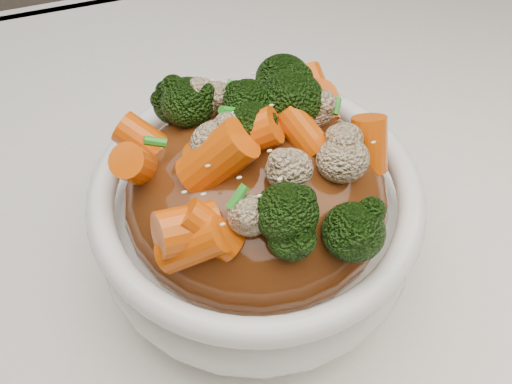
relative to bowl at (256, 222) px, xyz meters
name	(u,v)px	position (x,y,z in m)	size (l,w,h in m)	color
tablecloth	(297,261)	(0.03, 0.00, -0.07)	(1.20, 0.80, 0.04)	white
bowl	(256,222)	(0.00, 0.00, 0.00)	(0.23, 0.23, 0.09)	white
sauce_base	(256,195)	(0.00, 0.00, 0.03)	(0.18, 0.18, 0.10)	#53270E
carrots	(256,126)	(0.00, 0.00, 0.10)	(0.18, 0.18, 0.05)	#DB5407
broccoli	(256,128)	(0.00, 0.00, 0.10)	(0.18, 0.18, 0.05)	black
cauliflower	(256,130)	(0.00, 0.00, 0.09)	(0.18, 0.18, 0.04)	tan
scallions	(256,125)	(0.00, 0.00, 0.10)	(0.14, 0.14, 0.02)	#258C20
sesame_seeds	(256,125)	(0.00, 0.00, 0.10)	(0.16, 0.16, 0.01)	beige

